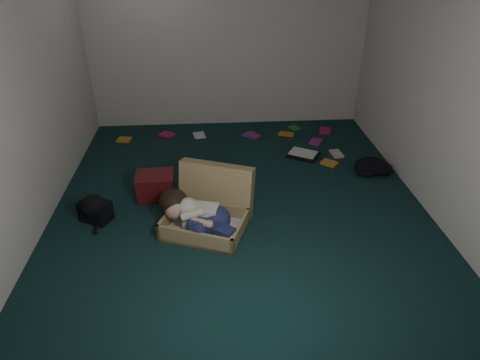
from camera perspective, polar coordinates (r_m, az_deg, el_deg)
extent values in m
plane|color=black|center=(4.79, -0.13, -2.72)|extent=(4.50, 4.50, 0.00)
plane|color=silver|center=(6.40, -1.67, 18.46)|extent=(4.50, 0.00, 4.50)
plane|color=silver|center=(2.21, 4.05, -6.09)|extent=(4.50, 0.00, 4.50)
plane|color=silver|center=(4.55, -26.63, 10.41)|extent=(0.00, 4.50, 4.50)
plane|color=silver|center=(4.79, 24.99, 11.68)|extent=(0.00, 4.50, 4.50)
cube|color=#A28A59|center=(4.28, -4.77, -5.88)|extent=(0.93, 0.80, 0.18)
cube|color=beige|center=(4.31, -4.74, -6.38)|extent=(0.84, 0.72, 0.02)
cube|color=#A28A59|center=(4.45, -3.19, -1.29)|extent=(0.82, 0.51, 0.58)
cube|color=beige|center=(4.21, -5.22, -4.92)|extent=(0.37, 0.26, 0.25)
sphere|color=tan|center=(4.24, -8.59, -3.82)|extent=(0.21, 0.21, 0.21)
ellipsoid|color=black|center=(4.28, -8.84, -2.85)|extent=(0.28, 0.30, 0.24)
ellipsoid|color=#1F234E|center=(4.17, -3.01, -5.23)|extent=(0.26, 0.30, 0.24)
cube|color=#1F234E|center=(4.11, -4.76, -6.09)|extent=(0.29, 0.15, 0.16)
cube|color=#1F234E|center=(4.07, -2.58, -6.92)|extent=(0.29, 0.27, 0.12)
sphere|color=white|center=(4.08, -1.00, -7.17)|extent=(0.12, 0.12, 0.12)
sphere|color=white|center=(4.03, -1.35, -7.94)|extent=(0.11, 0.11, 0.11)
cylinder|color=tan|center=(4.06, -5.27, -5.60)|extent=(0.21, 0.14, 0.07)
cube|color=#531013|center=(4.87, -11.16, -0.90)|extent=(0.41, 0.32, 0.27)
cube|color=#531013|center=(4.80, -11.33, 0.59)|extent=(0.43, 0.34, 0.02)
cube|color=black|center=(5.78, 8.38, 3.38)|extent=(0.48, 0.45, 0.05)
cube|color=white|center=(5.77, 8.40, 3.62)|extent=(0.43, 0.39, 0.01)
cube|color=orange|center=(6.39, -15.17, 5.17)|extent=(0.20, 0.15, 0.02)
cube|color=#B3173F|center=(6.41, -9.72, 5.93)|extent=(0.25, 0.24, 0.02)
cube|color=silver|center=(6.35, -5.45, 5.96)|extent=(0.20, 0.23, 0.02)
cube|color=#1F6FAA|center=(6.31, 1.52, 5.95)|extent=(0.21, 0.24, 0.02)
cube|color=orange|center=(6.39, 6.18, 6.11)|extent=(0.25, 0.23, 0.02)
cube|color=#237921|center=(6.62, 7.29, 6.92)|extent=(0.21, 0.17, 0.02)
cube|color=#94256F|center=(6.20, 10.12, 5.00)|extent=(0.25, 0.24, 0.02)
cube|color=beige|center=(5.91, 12.74, 3.39)|extent=(0.18, 0.22, 0.02)
cube|color=orange|center=(5.64, 11.82, 2.15)|extent=(0.22, 0.24, 0.02)
cube|color=#B3173F|center=(6.59, 11.26, 6.43)|extent=(0.25, 0.22, 0.02)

